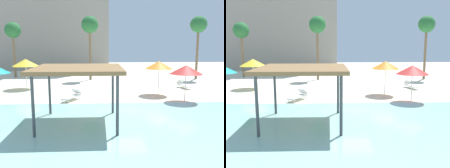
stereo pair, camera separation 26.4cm
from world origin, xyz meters
TOP-DOWN VIEW (x-y plane):
  - ground_plane at (0.00, 0.00)m, footprint 80.00×80.00m
  - lagoon_water at (0.00, -5.25)m, footprint 44.00×13.50m
  - shade_pavilion at (-2.77, -2.79)m, footprint 4.36×4.36m
  - beach_umbrella_orange_2 at (3.10, 4.55)m, footprint 2.25×2.25m
  - beach_umbrella_yellow_3 at (-8.44, 7.83)m, footprint 2.36×2.36m
  - beach_umbrella_red_4 at (4.43, 1.99)m, footprint 2.30×2.30m
  - lounge_chair_0 at (-3.70, 2.73)m, footprint 1.43×1.95m
  - lounge_chair_2 at (6.16, 7.34)m, footprint 0.95×1.98m
  - palm_tree_0 at (-2.72, 13.23)m, footprint 1.90×1.90m
  - palm_tree_1 at (9.72, 13.30)m, footprint 1.90×1.90m
  - palm_tree_2 at (-12.08, 15.84)m, footprint 1.90×1.90m
  - hotel_block_0 at (-9.17, 28.14)m, footprint 17.97×9.53m

SIDE VIEW (x-z plane):
  - ground_plane at x=0.00m, z-range 0.00..0.00m
  - lagoon_water at x=0.00m, z-range 0.00..0.04m
  - lounge_chair_0 at x=-3.70m, z-range -0.04..0.70m
  - lounge_chair_2 at x=6.16m, z-range -0.04..0.70m
  - beach_umbrella_red_4 at x=4.43m, z-range 0.99..3.59m
  - beach_umbrella_yellow_3 at x=-8.44m, z-range 1.04..3.77m
  - beach_umbrella_orange_2 at x=3.10m, z-range 1.05..3.77m
  - shade_pavilion at x=-2.77m, z-range 1.30..4.25m
  - palm_tree_2 at x=-12.08m, z-range 2.22..8.91m
  - palm_tree_0 at x=-2.72m, z-range 2.43..9.61m
  - palm_tree_1 at x=9.72m, z-range 2.46..9.72m
  - hotel_block_0 at x=-9.17m, z-range 0.00..21.76m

